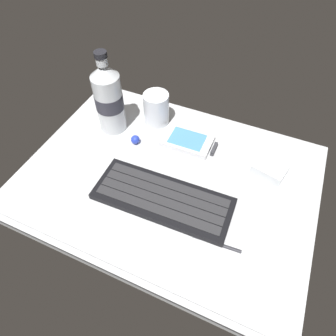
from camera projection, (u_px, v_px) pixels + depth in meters
ground_plane at (168, 180)px, 67.24cm from camera, size 64.00×48.00×2.80cm
keyboard at (163, 198)px, 61.93cm from camera, size 29.30×11.80×1.70cm
handheld_device at (190, 142)px, 72.55cm from camera, size 12.91×7.83×1.50cm
juice_cup at (156, 110)px, 75.22cm from camera, size 6.40×6.40×8.50cm
water_bottle at (109, 99)px, 69.98cm from camera, size 6.73×6.73×20.80cm
charger_block at (270, 169)px, 66.47cm from camera, size 8.07×7.02×2.40cm
trackball_mouse at (135, 140)px, 72.44cm from camera, size 2.20×2.20×2.20cm
stylus_pen at (217, 243)px, 56.10cm from camera, size 9.53×1.29×0.70cm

